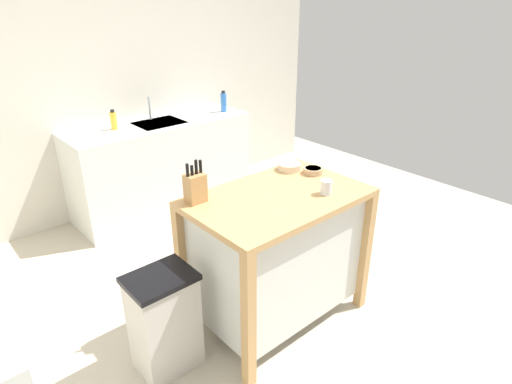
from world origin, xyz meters
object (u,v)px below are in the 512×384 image
object	(u,v)px
bowl_ceramic_small	(313,170)
knife_block	(195,187)
bottle_hand_soap	(114,120)
bowl_stoneware_deep	(289,166)
bottle_spray_cleaner	(224,102)
sink_faucet	(150,108)
kitchen_island	(277,251)
trash_bin	(165,322)
drinking_cup	(326,187)

from	to	relation	value
bowl_ceramic_small	knife_block	bearing A→B (deg)	169.04
knife_block	bottle_hand_soap	world-z (taller)	knife_block
bowl_stoneware_deep	bottle_spray_cleaner	bearing A→B (deg)	67.55
sink_faucet	bowl_stoneware_deep	bearing A→B (deg)	-88.42
kitchen_island	trash_bin	size ratio (longest dim) A/B	1.71
bowl_ceramic_small	drinking_cup	bearing A→B (deg)	-124.58
bowl_stoneware_deep	trash_bin	xyz separation A→B (m)	(-1.12, -0.15, -0.61)
bottle_hand_soap	drinking_cup	bearing A→B (deg)	-80.78
trash_bin	bowl_stoneware_deep	bearing A→B (deg)	7.47
trash_bin	sink_faucet	size ratio (longest dim) A/B	2.86
drinking_cup	bottle_spray_cleaner	size ratio (longest dim) A/B	0.42
bottle_hand_soap	bowl_stoneware_deep	bearing A→B (deg)	-75.12
sink_faucet	trash_bin	bearing A→B (deg)	-118.31
bowl_stoneware_deep	trash_bin	world-z (taller)	bowl_stoneware_deep
kitchen_island	bottle_hand_soap	distance (m)	2.03
bottle_spray_cleaner	bowl_stoneware_deep	bearing A→B (deg)	-112.45
bowl_stoneware_deep	bowl_ceramic_small	size ratio (longest dim) A/B	1.20
bowl_ceramic_small	kitchen_island	bearing A→B (deg)	-167.65
trash_bin	sink_faucet	distance (m)	2.35
bottle_spray_cleaner	kitchen_island	bearing A→B (deg)	-118.49
kitchen_island	trash_bin	bearing A→B (deg)	173.19
bowl_ceramic_small	trash_bin	size ratio (longest dim) A/B	0.21
sink_faucet	bottle_spray_cleaner	distance (m)	0.75
bottle_hand_soap	bottle_spray_cleaner	distance (m)	1.13
bowl_stoneware_deep	drinking_cup	world-z (taller)	drinking_cup
kitchen_island	drinking_cup	bearing A→B (deg)	-38.31
bowl_ceramic_small	trash_bin	distance (m)	1.33
sink_faucet	knife_block	bearing A→B (deg)	-111.16
kitchen_island	bottle_spray_cleaner	world-z (taller)	bottle_spray_cleaner
drinking_cup	bottle_spray_cleaner	bearing A→B (deg)	69.03
bottle_hand_soap	bowl_ceramic_small	bearing A→B (deg)	-74.20
bowl_ceramic_small	bottle_hand_soap	world-z (taller)	bottle_hand_soap
kitchen_island	bottle_spray_cleaner	xyz separation A→B (m)	(1.00, 1.84, 0.48)
knife_block	bottle_spray_cleaner	size ratio (longest dim) A/B	1.19
knife_block	bottle_hand_soap	xyz separation A→B (m)	(0.29, 1.72, -0.02)
bowl_ceramic_small	drinking_cup	world-z (taller)	drinking_cup
knife_block	sink_faucet	size ratio (longest dim) A/B	1.15
trash_bin	sink_faucet	bearing A→B (deg)	61.69
trash_bin	bottle_spray_cleaner	distance (m)	2.58
trash_bin	kitchen_island	bearing A→B (deg)	-6.81
knife_block	sink_faucet	world-z (taller)	knife_block
drinking_cup	bottle_spray_cleaner	distance (m)	2.16
sink_faucet	bottle_hand_soap	distance (m)	0.42
knife_block	bottle_hand_soap	bearing A→B (deg)	80.33
kitchen_island	bottle_hand_soap	world-z (taller)	bottle_hand_soap
kitchen_island	knife_block	xyz separation A→B (m)	(-0.42, 0.25, 0.49)
bowl_ceramic_small	bottle_hand_soap	size ratio (longest dim) A/B	0.72
knife_block	bottle_hand_soap	distance (m)	1.75
bottle_hand_soap	trash_bin	bearing A→B (deg)	-109.16
bottle_hand_soap	kitchen_island	bearing A→B (deg)	-86.40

